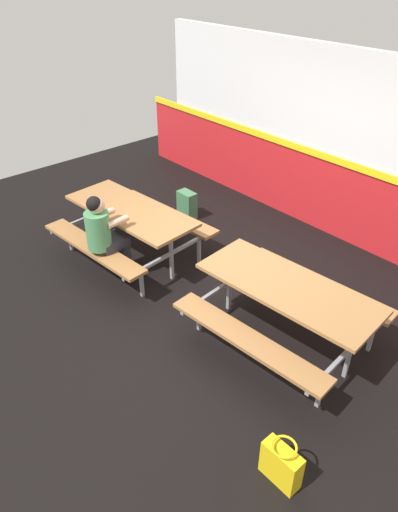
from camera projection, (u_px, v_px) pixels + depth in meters
The scene contains 7 objects.
ground_plane at pixel (201, 292), 5.95m from camera, with size 10.00×10.00×0.02m, color black.
accent_backdrop at pixel (332, 150), 6.61m from camera, with size 8.00×0.14×2.60m.
picnic_table_left at pixel (131, 220), 6.31m from camera, with size 1.96×1.70×0.74m.
picnic_table_right at pixel (286, 298), 4.91m from camera, with size 1.96×1.70×0.74m.
student_nearer at pixel (104, 231), 5.80m from camera, with size 0.38×0.53×1.21m.
backpack_dark at pixel (187, 205), 7.44m from camera, with size 0.30×0.22×0.44m.
tote_bag_bright at pixel (281, 464), 3.76m from camera, with size 0.34×0.21×0.43m.
Camera 1 is at (3.51, -3.13, 3.65)m, focal length 33.19 mm.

